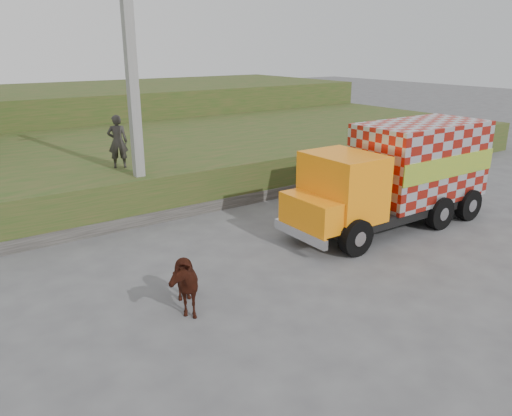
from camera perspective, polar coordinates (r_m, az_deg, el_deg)
ground at (r=13.57m, az=-1.31°, el=-5.85°), size 120.00×120.00×0.00m
embankment at (r=21.98m, az=-16.00°, el=4.89°), size 40.00×12.00×1.50m
embankment_far at (r=33.29m, az=-23.18°, el=9.76°), size 40.00×12.00×3.00m
retaining_strip at (r=16.22m, az=-15.58°, el=-1.70°), size 16.00×0.50×0.40m
utility_pole at (r=16.10m, az=-13.85°, el=12.49°), size 1.20×0.30×8.00m
cargo_truck at (r=16.33m, az=16.01°, el=3.73°), size 7.20×2.53×3.20m
cow at (r=10.99m, az=-8.69°, el=-8.20°), size 1.12×1.74×1.35m
pedestrian at (r=17.67m, az=-15.53°, el=7.33°), size 0.77×0.64×1.81m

